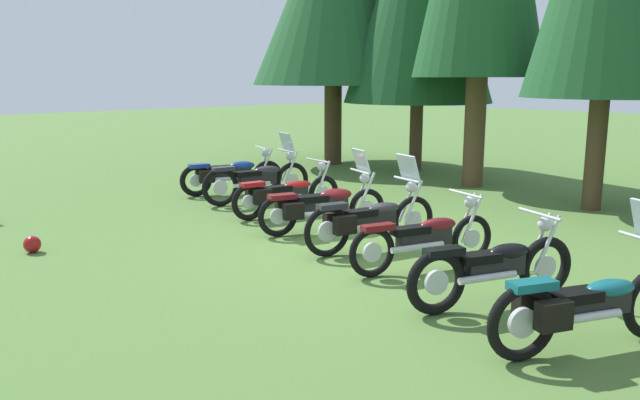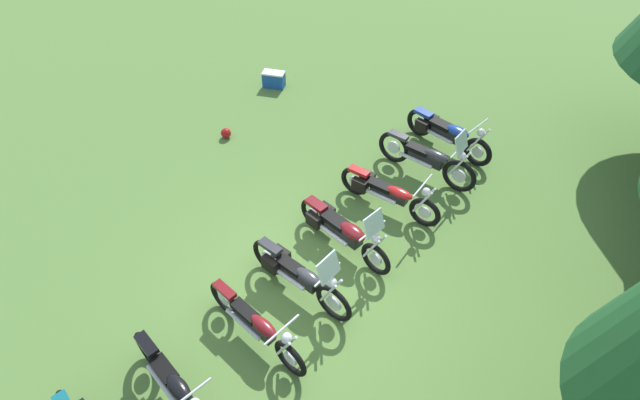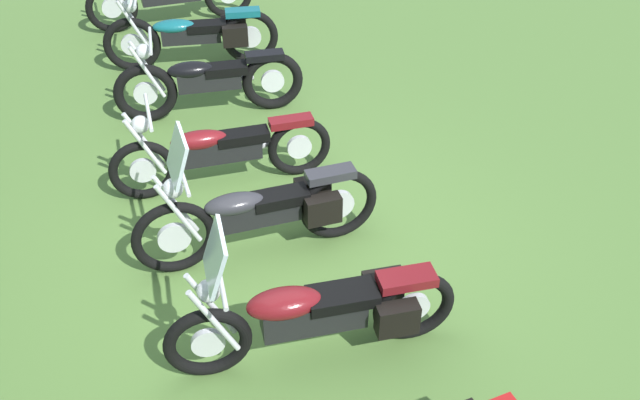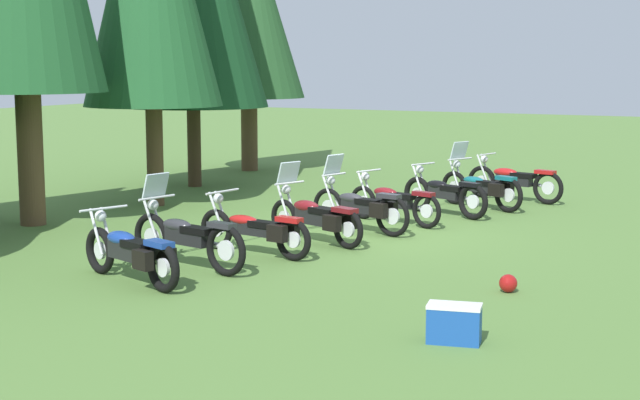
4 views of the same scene
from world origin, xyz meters
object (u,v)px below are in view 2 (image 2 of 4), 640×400
at_px(motorcycle_1, 427,158).
at_px(motorcycle_6, 174,384).
at_px(motorcycle_0, 447,133).
at_px(picnic_cooler, 274,79).
at_px(dropped_helmet, 226,133).
at_px(motorcycle_3, 342,230).
at_px(motorcycle_4, 298,275).
at_px(motorcycle_5, 256,325).
at_px(motorcycle_2, 387,192).

height_order(motorcycle_1, motorcycle_6, motorcycle_1).
distance_m(motorcycle_0, picnic_cooler, 5.00).
bearing_deg(motorcycle_0, dropped_helmet, -139.46).
height_order(motorcycle_3, dropped_helmet, motorcycle_3).
height_order(motorcycle_4, motorcycle_5, motorcycle_4).
relative_size(motorcycle_0, motorcycle_5, 1.02).
bearing_deg(motorcycle_2, motorcycle_5, -92.21).
xyz_separation_m(motorcycle_0, motorcycle_5, (6.26, -1.30, -0.01)).
xyz_separation_m(motorcycle_0, dropped_helmet, (1.88, -4.82, -0.32)).
distance_m(motorcycle_1, motorcycle_6, 6.70).
bearing_deg(motorcycle_1, motorcycle_0, 96.36).
height_order(motorcycle_0, motorcycle_3, motorcycle_3).
bearing_deg(picnic_cooler, motorcycle_2, 54.52).
height_order(motorcycle_1, motorcycle_5, motorcycle_1).
bearing_deg(motorcycle_2, motorcycle_1, 81.59).
bearing_deg(motorcycle_4, motorcycle_5, -83.32).
xyz_separation_m(motorcycle_1, motorcycle_6, (6.47, -1.72, -0.05)).
distance_m(motorcycle_4, motorcycle_5, 1.14).
bearing_deg(picnic_cooler, motorcycle_1, 69.43).
relative_size(picnic_cooler, dropped_helmet, 2.62).
xyz_separation_m(motorcycle_2, picnic_cooler, (-3.15, -4.41, -0.20)).
bearing_deg(dropped_helmet, motorcycle_5, 38.76).
xyz_separation_m(motorcycle_4, motorcycle_6, (2.48, -0.69, -0.03)).
distance_m(motorcycle_1, motorcycle_3, 2.82).
xyz_separation_m(motorcycle_5, picnic_cooler, (-6.93, -3.65, -0.21)).
xyz_separation_m(motorcycle_0, picnic_cooler, (-0.67, -4.95, -0.23)).
relative_size(motorcycle_4, motorcycle_6, 1.05).
bearing_deg(motorcycle_5, motorcycle_4, 99.56).
bearing_deg(motorcycle_0, motorcycle_3, -83.87).
xyz_separation_m(motorcycle_2, motorcycle_3, (1.38, -0.36, 0.04)).
height_order(motorcycle_3, motorcycle_4, motorcycle_4).
xyz_separation_m(motorcycle_1, motorcycle_5, (5.12, -1.19, -0.06)).
xyz_separation_m(motorcycle_5, dropped_helmet, (-4.39, -3.52, -0.31)).
bearing_deg(motorcycle_1, motorcycle_3, -94.15).
bearing_deg(motorcycle_5, motorcycle_3, 97.99).
relative_size(motorcycle_3, motorcycle_6, 1.04).
bearing_deg(motorcycle_5, dropped_helmet, 146.20).
bearing_deg(motorcycle_6, motorcycle_2, 96.96).
relative_size(motorcycle_1, motorcycle_2, 1.03).
relative_size(motorcycle_0, dropped_helmet, 8.95).
relative_size(motorcycle_4, picnic_cooler, 3.39).
relative_size(motorcycle_2, motorcycle_6, 1.09).
distance_m(motorcycle_0, motorcycle_4, 5.26).
bearing_deg(motorcycle_6, dropped_helmet, 138.63).
relative_size(motorcycle_5, motorcycle_6, 1.04).
bearing_deg(motorcycle_1, motorcycle_5, -91.01).
bearing_deg(motorcycle_5, motorcycle_0, 95.69).
xyz_separation_m(motorcycle_4, picnic_cooler, (-5.81, -3.81, -0.26)).
distance_m(motorcycle_2, motorcycle_4, 2.73).
height_order(motorcycle_0, picnic_cooler, motorcycle_0).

